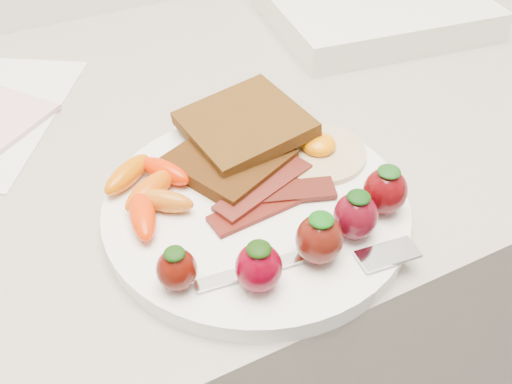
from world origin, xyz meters
name	(u,v)px	position (x,y,z in m)	size (l,w,h in m)	color
counter	(210,347)	(0.00, 1.70, 0.45)	(2.00, 0.60, 0.90)	gray
plate	(256,208)	(0.00, 1.53, 0.91)	(0.27, 0.27, 0.02)	white
toast_lower	(229,160)	(0.00, 1.59, 0.93)	(0.09, 0.09, 0.01)	black
toast_upper	(244,124)	(0.03, 1.61, 0.94)	(0.11, 0.11, 0.01)	black
fried_egg	(318,150)	(0.08, 1.56, 0.92)	(0.12, 0.12, 0.02)	beige
bacon_strips	(269,195)	(0.01, 1.53, 0.92)	(0.12, 0.07, 0.01)	#440E07
baby_carrots	(148,190)	(-0.09, 1.58, 0.93)	(0.08, 0.11, 0.02)	#D05003
strawberries	(315,230)	(0.01, 1.46, 0.94)	(0.22, 0.06, 0.05)	#490A04
fork	(324,260)	(0.01, 1.44, 0.92)	(0.18, 0.06, 0.00)	silver
appliance	(374,9)	(0.32, 1.80, 0.92)	(0.28, 0.22, 0.04)	white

